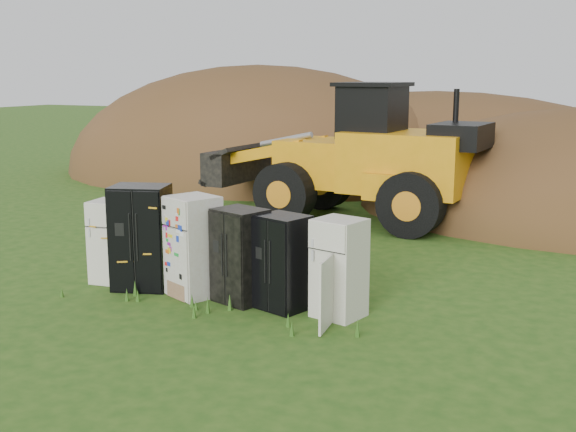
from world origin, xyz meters
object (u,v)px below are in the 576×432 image
fridge_dark_mid (241,256)px  wheel_loader (340,151)px  fridge_open_door (339,268)px  fridge_black_side (141,237)px  fridge_leftmost (112,241)px  fridge_black_right (283,262)px  fridge_sticker (194,246)px

fridge_dark_mid → wheel_loader: 7.78m
fridge_open_door → wheel_loader: (-2.93, 7.64, 1.04)m
fridge_black_side → fridge_open_door: size_ratio=1.18×
fridge_leftmost → fridge_black_right: size_ratio=0.98×
fridge_leftmost → fridge_sticker: (1.89, -0.07, 0.12)m
fridge_leftmost → wheel_loader: bearing=69.8°
fridge_black_right → wheel_loader: size_ratio=0.21×
fridge_black_side → fridge_dark_mid: fridge_black_side is taller
fridge_dark_mid → fridge_black_right: bearing=15.8°
fridge_black_side → fridge_sticker: fridge_black_side is taller
fridge_dark_mid → wheel_loader: (-1.09, 7.63, 1.03)m
fridge_black_right → fridge_dark_mid: bearing=-164.9°
fridge_leftmost → fridge_open_door: (4.67, -0.05, 0.03)m
fridge_black_side → fridge_sticker: bearing=-17.1°
fridge_leftmost → fridge_black_right: bearing=-8.5°
fridge_leftmost → fridge_sticker: fridge_sticker is taller
fridge_dark_mid → wheel_loader: wheel_loader is taller
fridge_open_door → wheel_loader: 8.25m
fridge_black_side → fridge_sticker: (1.13, 0.01, -0.06)m
fridge_black_right → fridge_black_side: bearing=-162.4°
fridge_leftmost → wheel_loader: size_ratio=0.21×
fridge_black_side → fridge_dark_mid: (2.07, 0.04, -0.14)m
fridge_black_right → wheel_loader: 7.97m
fridge_black_right → fridge_open_door: size_ratio=0.99×
wheel_loader → fridge_black_side: bearing=-93.4°
fridge_black_right → wheel_loader: bearing=121.5°
fridge_black_side → fridge_open_door: 3.92m
fridge_black_right → wheel_loader: (-1.92, 7.66, 1.05)m
fridge_sticker → wheel_loader: 7.72m
fridge_leftmost → fridge_black_right: 3.65m
fridge_leftmost → fridge_black_side: fridge_black_side is taller
fridge_sticker → fridge_dark_mid: size_ratio=1.10×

